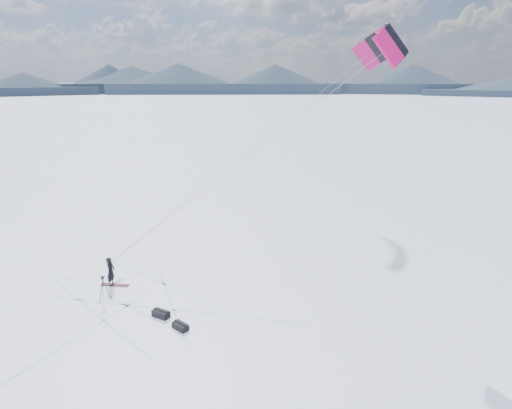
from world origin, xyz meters
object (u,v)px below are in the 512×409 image
at_px(snowboard, 115,285).
at_px(tripod, 103,285).
at_px(gear_bag_b, 180,326).
at_px(gear_bag_a, 161,314).
at_px(snowkiter, 112,285).

relative_size(snowboard, tripod, 1.16).
height_order(tripod, gear_bag_b, tripod).
height_order(snowboard, tripod, tripod).
bearing_deg(snowboard, tripod, -81.96).
bearing_deg(tripod, gear_bag_a, -29.71).
height_order(snowkiter, gear_bag_a, snowkiter).
height_order(gear_bag_a, gear_bag_b, gear_bag_a).
bearing_deg(snowboard, gear_bag_b, -37.25).
xyz_separation_m(tripod, gear_bag_a, (3.61, -0.25, -0.72)).
height_order(snowkiter, snowboard, snowkiter).
relative_size(snowkiter, tripod, 1.20).
bearing_deg(snowboard, snowkiter, 169.76).
distance_m(gear_bag_a, gear_bag_b, 1.54).
relative_size(tripod, gear_bag_b, 1.56).
xyz_separation_m(snowkiter, gear_bag_b, (5.88, -2.33, 0.16)).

